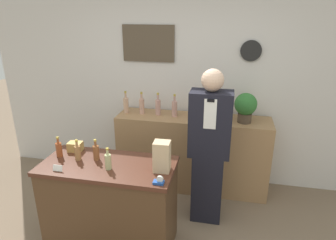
{
  "coord_description": "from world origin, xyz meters",
  "views": [
    {
      "loc": [
        0.65,
        -1.8,
        2.25
      ],
      "look_at": [
        0.04,
        1.1,
        1.15
      ],
      "focal_mm": 32.0,
      "sensor_mm": 36.0,
      "label": 1
    }
  ],
  "objects_px": {
    "shopkeeper": "(209,149)",
    "potted_plant": "(246,106)",
    "paper_bag": "(162,156)",
    "tape_dispenser": "(159,181)"
  },
  "relations": [
    {
      "from": "shopkeeper",
      "to": "paper_bag",
      "type": "bearing_deg",
      "value": -121.04
    },
    {
      "from": "shopkeeper",
      "to": "tape_dispenser",
      "type": "distance_m",
      "value": 0.9
    },
    {
      "from": "potted_plant",
      "to": "paper_bag",
      "type": "height_order",
      "value": "potted_plant"
    },
    {
      "from": "shopkeeper",
      "to": "potted_plant",
      "type": "relative_size",
      "value": 4.79
    },
    {
      "from": "shopkeeper",
      "to": "potted_plant",
      "type": "xyz_separation_m",
      "value": [
        0.37,
        0.57,
        0.33
      ]
    },
    {
      "from": "potted_plant",
      "to": "tape_dispenser",
      "type": "xyz_separation_m",
      "value": [
        -0.71,
        -1.4,
        -0.26
      ]
    },
    {
      "from": "potted_plant",
      "to": "tape_dispenser",
      "type": "height_order",
      "value": "potted_plant"
    },
    {
      "from": "shopkeeper",
      "to": "potted_plant",
      "type": "height_order",
      "value": "shopkeeper"
    },
    {
      "from": "potted_plant",
      "to": "paper_bag",
      "type": "relative_size",
      "value": 1.28
    },
    {
      "from": "shopkeeper",
      "to": "paper_bag",
      "type": "relative_size",
      "value": 6.15
    }
  ]
}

